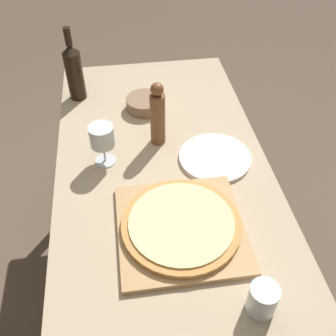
% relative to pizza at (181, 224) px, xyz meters
% --- Properties ---
extents(ground_plane, '(12.00, 12.00, 0.00)m').
position_rel_pizza_xyz_m(ground_plane, '(-0.02, 0.30, -0.80)').
color(ground_plane, brown).
extents(dining_table, '(0.75, 1.45, 0.77)m').
position_rel_pizza_xyz_m(dining_table, '(-0.02, 0.30, -0.14)').
color(dining_table, tan).
rests_on(dining_table, ground_plane).
extents(cutting_board, '(0.38, 0.38, 0.02)m').
position_rel_pizza_xyz_m(cutting_board, '(0.00, 0.00, -0.02)').
color(cutting_board, tan).
rests_on(cutting_board, dining_table).
extents(pizza, '(0.36, 0.36, 0.02)m').
position_rel_pizza_xyz_m(pizza, '(0.00, 0.00, 0.00)').
color(pizza, '#C68947').
rests_on(pizza, cutting_board).
extents(wine_bottle, '(0.07, 0.07, 0.31)m').
position_rel_pizza_xyz_m(wine_bottle, '(-0.32, 0.77, 0.10)').
color(wine_bottle, black).
rests_on(wine_bottle, dining_table).
extents(pepper_mill, '(0.06, 0.06, 0.25)m').
position_rel_pizza_xyz_m(pepper_mill, '(-0.02, 0.43, 0.09)').
color(pepper_mill, brown).
rests_on(pepper_mill, dining_table).
extents(wine_glass, '(0.09, 0.09, 0.15)m').
position_rel_pizza_xyz_m(wine_glass, '(-0.22, 0.34, 0.08)').
color(wine_glass, silver).
rests_on(wine_glass, dining_table).
extents(small_bowl, '(0.15, 0.15, 0.05)m').
position_rel_pizza_xyz_m(small_bowl, '(-0.05, 0.64, -0.00)').
color(small_bowl, '#84664C').
rests_on(small_bowl, dining_table).
extents(drinking_tumbler, '(0.08, 0.08, 0.09)m').
position_rel_pizza_xyz_m(drinking_tumbler, '(0.16, -0.28, 0.02)').
color(drinking_tumbler, silver).
rests_on(drinking_tumbler, dining_table).
extents(dinner_plate, '(0.26, 0.26, 0.01)m').
position_rel_pizza_xyz_m(dinner_plate, '(0.17, 0.29, -0.02)').
color(dinner_plate, white).
rests_on(dinner_plate, dining_table).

